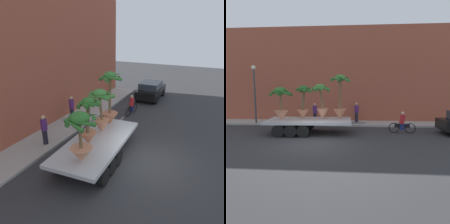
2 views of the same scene
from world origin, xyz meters
The scene contains 12 objects.
ground_plane centered at (0.00, 0.00, 0.00)m, with size 60.00×60.00×0.00m, color #2D2D30.
sidewalk centered at (0.00, 6.10, 0.07)m, with size 24.00×2.20×0.15m, color #A39E99.
building_facade centered at (0.00, 7.80, 4.28)m, with size 24.00×1.20×8.56m, color #9E4C38.
flatbed_trailer centered at (-0.93, 2.41, 0.77)m, with size 6.81×2.82×0.98m.
potted_palm_rear centered at (-2.58, 2.14, 2.13)m, with size 1.51×1.50×2.23m.
potted_palm_middle centered at (0.12, 2.63, 2.24)m, with size 1.44×1.42×2.45m.
potted_palm_front centered at (-1.15, 2.63, 2.07)m, with size 1.11×1.17×2.34m.
potted_palm_extra centered at (1.42, 2.73, 2.38)m, with size 1.50×1.46×3.08m.
cyclist centered at (5.76, 3.02, 0.67)m, with size 1.84×0.38×1.54m.
parked_car centered at (10.23, 2.83, 0.83)m, with size 4.05×1.97×1.58m.
pedestrian_near_gate centered at (2.61, 6.27, 1.04)m, with size 0.36×0.36×1.71m.
pedestrian_far_left centered at (-0.92, 5.63, 1.04)m, with size 0.36×0.36×1.71m.
Camera 1 is at (-9.53, -2.57, 6.41)m, focal length 36.37 mm.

